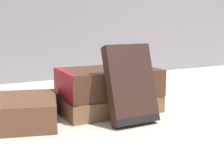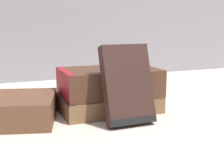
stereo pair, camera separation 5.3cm
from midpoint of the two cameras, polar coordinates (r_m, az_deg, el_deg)
name	(u,v)px [view 2 (the right image)]	position (r m, az deg, el deg)	size (l,w,h in m)	color
ground_plane	(97,118)	(0.58, -0.20, -6.36)	(3.00, 3.00, 0.00)	beige
book_flat_bottom	(105,103)	(0.63, 1.14, -3.47)	(0.19, 0.13, 0.03)	brown
book_flat_top	(107,82)	(0.62, 1.45, 0.37)	(0.20, 0.13, 0.05)	#4C2D1E
book_leaning_front	(128,88)	(0.54, 5.67, -0.68)	(0.09, 0.06, 0.14)	#331E19
pocket_watch	(124,66)	(0.63, 4.58, 3.20)	(0.05, 0.05, 0.01)	silver
reading_glasses	(80,96)	(0.75, -3.87, -2.19)	(0.10, 0.05, 0.00)	#4C3828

